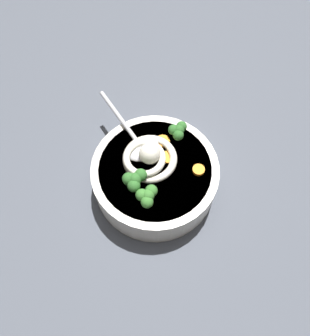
# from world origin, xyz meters

# --- Properties ---
(table_slab) EXTENTS (1.19, 1.19, 0.03)m
(table_slab) POSITION_xyz_m (0.00, 0.00, 0.01)
(table_slab) COLOR #474C56
(table_slab) RESTS_ON ground
(soup_bowl) EXTENTS (0.22, 0.22, 0.07)m
(soup_bowl) POSITION_xyz_m (0.02, 0.02, 0.06)
(soup_bowl) COLOR silver
(soup_bowl) RESTS_ON table_slab
(noodle_pile) EXTENTS (0.10, 0.10, 0.04)m
(noodle_pile) POSITION_xyz_m (0.01, 0.01, 0.11)
(noodle_pile) COLOR silver
(noodle_pile) RESTS_ON soup_bowl
(soup_spoon) EXTENTS (0.15, 0.14, 0.02)m
(soup_spoon) POSITION_xyz_m (-0.02, -0.02, 0.10)
(soup_spoon) COLOR #B7B7BC
(soup_spoon) RESTS_ON soup_bowl
(broccoli_floret_left) EXTENTS (0.04, 0.03, 0.03)m
(broccoli_floret_left) POSITION_xyz_m (0.08, 0.02, 0.12)
(broccoli_floret_left) COLOR #7A9E60
(broccoli_floret_left) RESTS_ON soup_bowl
(broccoli_floret_beside_chili) EXTENTS (0.04, 0.04, 0.03)m
(broccoli_floret_beside_chili) POSITION_xyz_m (0.06, -0.01, 0.12)
(broccoli_floret_beside_chili) COLOR #7A9E60
(broccoli_floret_beside_chili) RESTS_ON soup_bowl
(broccoli_floret_center) EXTENTS (0.04, 0.03, 0.03)m
(broccoli_floret_center) POSITION_xyz_m (-0.05, 0.05, 0.11)
(broccoli_floret_center) COLOR #7A9E60
(broccoli_floret_center) RESTS_ON soup_bowl
(carrot_slice_right) EXTENTS (0.02, 0.02, 0.00)m
(carrot_slice_right) POSITION_xyz_m (-0.00, 0.04, 0.10)
(carrot_slice_right) COLOR orange
(carrot_slice_right) RESTS_ON soup_bowl
(carrot_slice_extra_b) EXTENTS (0.02, 0.02, 0.01)m
(carrot_slice_extra_b) POSITION_xyz_m (0.02, 0.09, 0.10)
(carrot_slice_extra_b) COLOR orange
(carrot_slice_extra_b) RESTS_ON soup_bowl
(carrot_slice_beside_noodles) EXTENTS (0.02, 0.02, 0.01)m
(carrot_slice_beside_noodles) POSITION_xyz_m (-0.03, 0.02, 0.10)
(carrot_slice_beside_noodles) COLOR orange
(carrot_slice_beside_noodles) RESTS_ON soup_bowl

